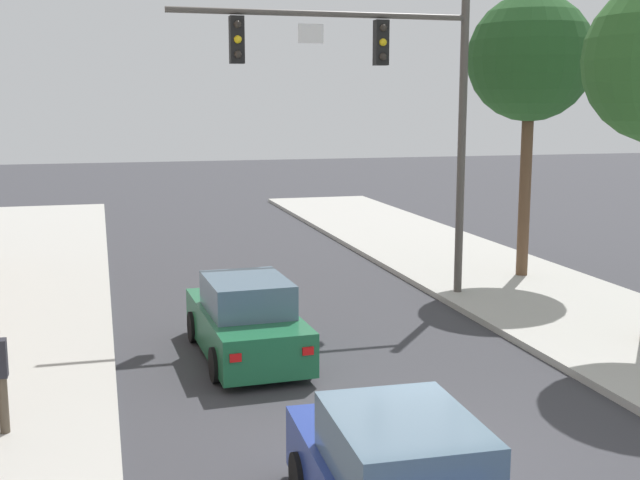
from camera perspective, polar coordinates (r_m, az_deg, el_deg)
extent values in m
plane|color=#38383D|center=(11.84, 6.87, -15.04)|extent=(120.00, 120.00, 0.00)
cylinder|color=#514C47|center=(20.63, 9.91, 6.62)|extent=(0.20, 0.20, 7.50)
cylinder|color=#514C47|center=(19.46, 0.18, 15.59)|extent=(7.18, 0.14, 0.14)
cube|color=black|center=(19.83, 4.30, 13.63)|extent=(0.32, 0.28, 1.05)
sphere|color=#2D2823|center=(19.72, 4.46, 14.62)|extent=(0.18, 0.18, 0.18)
sphere|color=yellow|center=(19.69, 4.45, 13.66)|extent=(0.18, 0.18, 0.18)
sphere|color=#2D2823|center=(19.67, 4.44, 12.70)|extent=(0.18, 0.18, 0.18)
cube|color=black|center=(18.98, -5.86, 13.80)|extent=(0.32, 0.28, 1.05)
sphere|color=#2D2823|center=(18.86, -5.81, 14.83)|extent=(0.18, 0.18, 0.18)
sphere|color=yellow|center=(18.83, -5.79, 13.83)|extent=(0.18, 0.18, 0.18)
sphere|color=#2D2823|center=(18.81, -5.77, 12.83)|extent=(0.18, 0.18, 0.18)
cube|color=white|center=(19.33, -0.65, 14.29)|extent=(0.60, 0.03, 0.44)
cube|color=#1E663D|center=(16.04, -5.23, -6.22)|extent=(1.87, 4.27, 0.80)
cube|color=slate|center=(15.71, -5.16, -3.84)|extent=(1.58, 2.06, 0.64)
cylinder|color=black|center=(17.20, -8.80, -6.03)|extent=(0.25, 0.65, 0.64)
cylinder|color=black|center=(17.50, -3.55, -5.66)|extent=(0.25, 0.65, 0.64)
cylinder|color=black|center=(14.74, -7.22, -8.67)|extent=(0.25, 0.65, 0.64)
cylinder|color=black|center=(15.09, -1.12, -8.16)|extent=(0.25, 0.65, 0.64)
cube|color=red|center=(13.89, -5.94, -8.23)|extent=(0.20, 0.05, 0.14)
cube|color=red|center=(14.18, -0.84, -7.80)|extent=(0.20, 0.05, 0.14)
cube|color=slate|center=(9.05, 5.88, -14.17)|extent=(1.56, 2.04, 0.64)
cylinder|color=black|center=(10.52, -1.28, -16.33)|extent=(0.24, 0.65, 0.64)
cylinder|color=black|center=(10.95, 7.32, -15.34)|extent=(0.24, 0.65, 0.64)
cylinder|color=brown|center=(12.93, -21.32, -10.72)|extent=(0.14, 0.14, 0.85)
cylinder|color=brown|center=(23.19, 14.18, 3.30)|extent=(0.32, 0.32, 4.69)
sphere|color=#235123|center=(23.10, 14.55, 12.26)|extent=(3.41, 3.41, 3.41)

